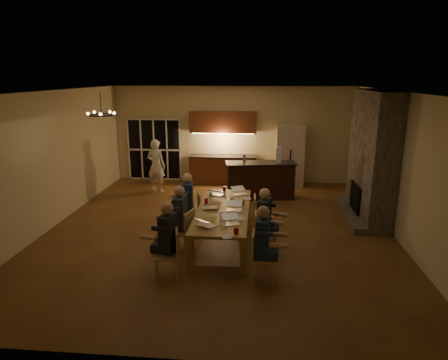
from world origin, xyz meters
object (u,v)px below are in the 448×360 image
at_px(plate_near, 237,219).
at_px(laptop_c, 210,203).
at_px(chair_right_near, 264,257).
at_px(chair_left_far, 191,211).
at_px(chair_right_mid, 265,234).
at_px(laptop_d, 234,205).
at_px(redcup_mid, 206,201).
at_px(plate_left, 205,224).
at_px(bar_island, 260,180).
at_px(chair_left_mid, 181,231).
at_px(person_left_near, 168,239).
at_px(laptop_a, 207,220).
at_px(chandelier, 102,115).
at_px(standing_person, 156,166).
at_px(plate_far, 246,199).
at_px(laptop_b, 231,219).
at_px(person_left_mid, 180,218).
at_px(bar_bottle, 244,158).
at_px(dining_table, 223,225).
at_px(mug_back, 211,195).
at_px(can_silver, 224,217).
at_px(mug_mid, 232,199).
at_px(chair_right_far, 263,215).
at_px(person_left_far, 188,202).
at_px(can_cola, 224,189).
at_px(person_right_near, 263,243).
at_px(can_right, 243,203).
at_px(laptop_e, 216,190).
at_px(bar_blender, 279,155).
at_px(laptop_f, 240,190).
at_px(redcup_near, 236,231).
at_px(chair_left_near, 166,254).
at_px(person_right_mid, 264,221).
at_px(refrigerator, 290,155).

bearing_deg(plate_near, laptop_c, 134.06).
relative_size(chair_right_near, laptop_c, 2.78).
height_order(chair_left_far, chair_right_mid, same).
xyz_separation_m(laptop_d, redcup_mid, (-0.65, 0.42, -0.05)).
relative_size(laptop_c, plate_left, 1.43).
distance_m(bar_island, chair_left_mid, 4.19).
bearing_deg(person_left_near, laptop_a, 142.01).
distance_m(chair_left_mid, chandelier, 2.90).
height_order(standing_person, plate_far, standing_person).
xyz_separation_m(laptop_b, redcup_mid, (-0.65, 1.24, -0.05)).
height_order(chair_left_mid, plate_near, chair_left_mid).
bearing_deg(laptop_c, chair_left_mid, 29.90).
height_order(person_left_mid, bar_bottle, person_left_mid).
bearing_deg(dining_table, mug_back, 113.74).
bearing_deg(can_silver, mug_mid, 87.22).
distance_m(chair_right_far, person_left_far, 1.76).
height_order(person_left_far, can_cola, person_left_far).
bearing_deg(dining_table, chandelier, -178.24).
bearing_deg(redcup_mid, bar_bottle, 76.04).
relative_size(chair_right_near, person_right_near, 0.64).
bearing_deg(chair_left_mid, laptop_a, 69.52).
xyz_separation_m(standing_person, redcup_mid, (2.01, -3.35, -0.01)).
bearing_deg(can_cola, laptop_a, -92.98).
xyz_separation_m(person_left_far, mug_mid, (1.02, -0.01, 0.11)).
height_order(person_left_far, mug_mid, person_left_far).
height_order(chair_right_far, can_cola, chair_right_far).
relative_size(chair_left_far, laptop_a, 2.78).
height_order(chandelier, can_right, chandelier).
relative_size(bar_island, laptop_e, 6.33).
xyz_separation_m(mug_back, plate_far, (0.84, -0.08, -0.04)).
relative_size(chandelier, bar_bottle, 2.38).
bearing_deg(bar_island, bar_blender, -7.99).
bearing_deg(bar_island, plate_far, -105.09).
distance_m(bar_island, person_left_mid, 4.11).
distance_m(laptop_d, laptop_f, 1.18).
distance_m(redcup_near, can_cola, 2.75).
bearing_deg(laptop_f, mug_back, 174.06).
bearing_deg(laptop_d, standing_person, 127.21).
bearing_deg(mug_back, dining_table, -66.26).
xyz_separation_m(chair_left_near, person_left_near, (0.03, 0.12, 0.24)).
bearing_deg(laptop_d, person_right_mid, -32.12).
bearing_deg(chair_right_near, standing_person, 34.45).
xyz_separation_m(chandelier, redcup_near, (2.88, -1.27, -1.94)).
relative_size(refrigerator, chair_left_near, 2.25).
xyz_separation_m(laptop_c, laptop_f, (0.60, 1.07, 0.00)).
distance_m(chair_right_mid, chandelier, 4.15).
bearing_deg(bar_bottle, redcup_mid, -103.96).
relative_size(laptop_c, mug_mid, 3.20).
xyz_separation_m(redcup_mid, bar_blender, (1.72, 2.94, 0.50)).
bearing_deg(mug_back, chair_left_far, -158.32).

